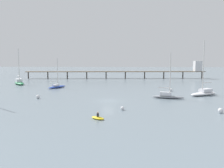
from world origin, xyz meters
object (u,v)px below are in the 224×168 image
at_px(pier, 144,70).
at_px(sailboat_gray, 168,95).
at_px(mooring_buoy_outer, 171,90).
at_px(sailboat_blue, 57,86).
at_px(mooring_buoy_mid, 38,97).
at_px(dinghy_yellow, 98,118).
at_px(sailboat_green, 19,82).
at_px(mooring_buoy_far, 122,108).
at_px(sailboat_white, 204,92).
at_px(mooring_buoy_inner, 221,111).

xyz_separation_m(pier, sailboat_gray, (0.96, -56.25, -3.14)).
bearing_deg(mooring_buoy_outer, sailboat_blue, 169.17).
height_order(sailboat_gray, mooring_buoy_mid, sailboat_gray).
distance_m(pier, dinghy_yellow, 77.55).
bearing_deg(sailboat_blue, sailboat_green, 148.59).
distance_m(sailboat_gray, mooring_buoy_far, 16.92).
distance_m(pier, sailboat_white, 52.29).
bearing_deg(sailboat_gray, mooring_buoy_inner, -67.52).
bearing_deg(mooring_buoy_inner, mooring_buoy_far, 173.98).
height_order(sailboat_blue, mooring_buoy_mid, sailboat_blue).
xyz_separation_m(sailboat_gray, mooring_buoy_outer, (3.12, 12.20, -0.29)).
bearing_deg(sailboat_gray, dinghy_yellow, -125.17).
relative_size(sailboat_green, mooring_buoy_far, 19.01).
xyz_separation_m(sailboat_gray, sailboat_blue, (-30.89, 18.71, -0.12)).
bearing_deg(mooring_buoy_far, sailboat_gray, 52.09).
xyz_separation_m(pier, sailboat_green, (-46.06, -27.69, -3.04)).
xyz_separation_m(sailboat_white, sailboat_green, (-56.95, 23.36, 0.05)).
relative_size(sailboat_white, sailboat_blue, 1.49).
xyz_separation_m(sailboat_blue, mooring_buoy_outer, (34.01, -6.51, -0.17)).
distance_m(dinghy_yellow, mooring_buoy_far, 7.72).
xyz_separation_m(sailboat_blue, mooring_buoy_far, (20.50, -32.05, -0.26)).
bearing_deg(pier, mooring_buoy_outer, -84.71).
distance_m(pier, sailboat_gray, 56.35).
xyz_separation_m(mooring_buoy_inner, mooring_buoy_outer, (-3.13, 27.30, -0.02)).
height_order(sailboat_blue, dinghy_yellow, sailboat_blue).
xyz_separation_m(dinghy_yellow, mooring_buoy_far, (3.76, 6.74, 0.11)).
height_order(sailboat_gray, sailboat_blue, sailboat_gray).
distance_m(sailboat_green, mooring_buoy_far, 55.66).
bearing_deg(sailboat_green, sailboat_white, -22.30).
xyz_separation_m(dinghy_yellow, mooring_buoy_inner, (20.40, 4.99, 0.22)).
height_order(sailboat_green, sailboat_blue, sailboat_green).
distance_m(sailboat_blue, mooring_buoy_mid, 20.42).
height_order(sailboat_green, mooring_buoy_outer, sailboat_green).
bearing_deg(dinghy_yellow, mooring_buoy_outer, 61.86).
xyz_separation_m(sailboat_white, mooring_buoy_inner, (-3.68, -20.29, -0.32)).
relative_size(sailboat_green, sailboat_blue, 1.38).
bearing_deg(pier, sailboat_blue, -128.57).
height_order(sailboat_green, dinghy_yellow, sailboat_green).
bearing_deg(mooring_buoy_inner, sailboat_white, 79.71).
height_order(pier, sailboat_green, sailboat_green).
distance_m(pier, mooring_buoy_mid, 64.81).
bearing_deg(dinghy_yellow, mooring_buoy_inner, 13.75).
xyz_separation_m(pier, mooring_buoy_inner, (7.21, -71.35, -3.40)).
bearing_deg(pier, sailboat_gray, -89.02).
distance_m(sailboat_white, sailboat_gray, 11.21).
bearing_deg(sailboat_white, sailboat_gray, -152.37).
xyz_separation_m(mooring_buoy_inner, mooring_buoy_mid, (-36.06, 13.41, 0.00)).
distance_m(sailboat_green, mooring_buoy_mid, 34.80).
bearing_deg(mooring_buoy_far, mooring_buoy_mid, 149.02).
relative_size(sailboat_green, mooring_buoy_inner, 14.24).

